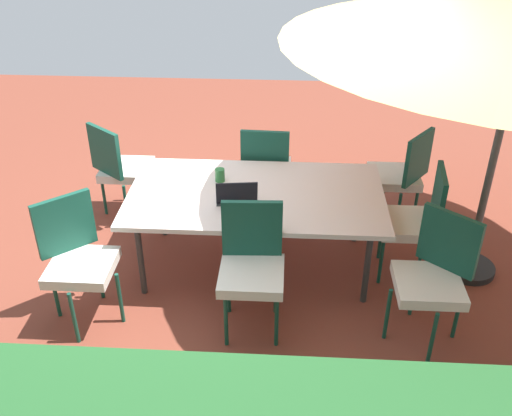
% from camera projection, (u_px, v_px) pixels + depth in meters
% --- Properties ---
extents(ground_plane, '(10.00, 10.00, 0.02)m').
position_uv_depth(ground_plane, '(256.00, 265.00, 5.06)').
color(ground_plane, brown).
extents(dining_table, '(2.07, 1.16, 0.72)m').
position_uv_depth(dining_table, '(256.00, 197.00, 4.70)').
color(dining_table, silver).
rests_on(dining_table, ground_plane).
extents(chair_northeast, '(0.58, 0.59, 0.98)m').
position_uv_depth(chair_northeast, '(77.00, 256.00, 4.22)').
color(chair_northeast, silver).
rests_on(chair_northeast, ground_plane).
extents(chair_west, '(0.48, 0.47, 0.98)m').
position_uv_depth(chair_west, '(416.00, 218.00, 4.67)').
color(chair_west, silver).
rests_on(chair_west, ground_plane).
extents(chair_southwest, '(0.58, 0.58, 0.98)m').
position_uv_depth(chair_southwest, '(401.00, 173.00, 5.35)').
color(chair_southwest, silver).
rests_on(chair_southwest, ground_plane).
extents(chair_southeast, '(0.58, 0.58, 0.98)m').
position_uv_depth(chair_southeast, '(121.00, 166.00, 5.47)').
color(chair_southeast, silver).
rests_on(chair_southeast, ground_plane).
extents(chair_north, '(0.46, 0.47, 0.98)m').
position_uv_depth(chair_north, '(252.00, 263.00, 4.14)').
color(chair_north, silver).
rests_on(chair_north, ground_plane).
extents(chair_south, '(0.46, 0.47, 0.98)m').
position_uv_depth(chair_south, '(266.00, 167.00, 5.45)').
color(chair_south, silver).
rests_on(chair_south, ground_plane).
extents(chair_northwest, '(0.58, 0.59, 0.98)m').
position_uv_depth(chair_northwest, '(434.00, 274.00, 4.04)').
color(chair_northwest, silver).
rests_on(chair_northwest, ground_plane).
extents(laptop, '(0.35, 0.28, 0.21)m').
position_uv_depth(laptop, '(237.00, 196.00, 4.54)').
color(laptop, '#2D2D33').
rests_on(laptop, dining_table).
extents(cup, '(0.08, 0.08, 0.11)m').
position_uv_depth(cup, '(220.00, 175.00, 4.83)').
color(cup, '#286B33').
rests_on(cup, dining_table).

